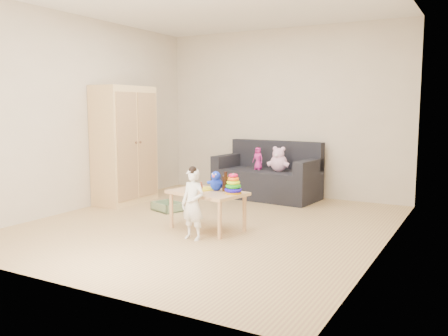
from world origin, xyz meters
The scene contains 13 objects.
room centered at (0.00, 0.00, 1.30)m, with size 4.50×4.50×4.50m.
wardrobe centered at (-1.76, 0.53, 0.84)m, with size 0.47×0.94×1.69m, color #ECC481.
sofa centered at (-0.09, 1.84, 0.22)m, with size 1.55×0.78×0.44m, color black.
play_table centered at (0.10, -0.24, 0.22)m, with size 0.84×0.53×0.44m, color tan.
storage_bin centered at (-0.88, 0.36, 0.06)m, with size 0.39×0.29×0.12m, color gray, non-canonical shape.
toddler centered at (0.18, -0.66, 0.37)m, with size 0.27×0.18×0.74m, color white.
pink_bear centered at (0.14, 1.77, 0.59)m, with size 0.27×0.23×0.31m, color #F6B5DE, non-canonical shape.
doll centered at (-0.21, 1.78, 0.61)m, with size 0.17×0.12×0.34m, color #D02790.
ring_stacker centered at (0.43, -0.23, 0.53)m, with size 0.19×0.19×0.22m.
brown_bottle centered at (0.28, -0.13, 0.54)m, with size 0.08×0.08×0.22m.
blue_plush centered at (0.16, -0.13, 0.56)m, with size 0.19×0.15×0.22m, color #1C3BFF, non-canonical shape.
wooden_figure centered at (0.05, -0.28, 0.50)m, with size 0.05×0.04×0.11m, color brown, non-canonical shape.
yellow_book centered at (0.03, -0.15, 0.45)m, with size 0.20×0.20×0.01m, color yellow.
Camera 1 is at (2.83, -4.75, 1.38)m, focal length 38.00 mm.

